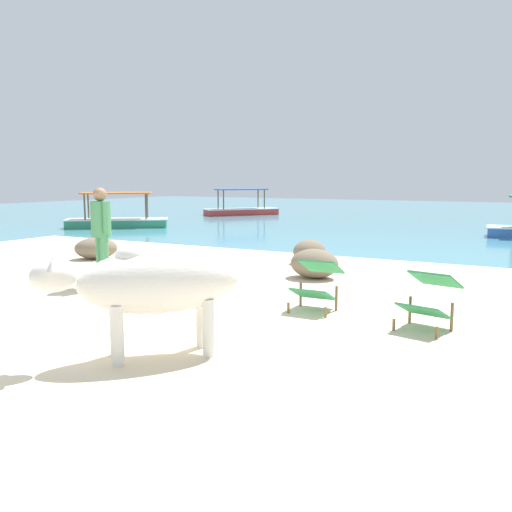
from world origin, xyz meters
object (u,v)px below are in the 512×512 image
Objects in this scene: cow at (155,283)px; deck_chair_near at (317,282)px; boat_green at (117,220)px; boat_red at (241,209)px; deck_chair_far at (429,296)px; person_standing at (101,229)px.

deck_chair_near is at bearing -151.07° from cow.
cow is at bearing 98.07° from boat_green.
boat_red is 0.99× the size of boat_green.
deck_chair_near is at bearing 70.76° from boat_red.
deck_chair_near is 19.66m from boat_red.
boat_red reaches higher than deck_chair_near.
deck_chair_far is at bearing 110.06° from boat_green.
cow is 21.56m from boat_red.
deck_chair_near is 0.48× the size of person_standing.
cow reaches higher than deck_chair_near.
person_standing is at bearing -87.90° from deck_chair_near.
cow is at bearing -15.35° from deck_chair_near.
boat_red is at bearing -147.85° from deck_chair_near.
cow is 3.23m from deck_chair_far.
cow is 2.24× the size of deck_chair_near.
boat_green is at bearing 33.53° from boat_red.
boat_green is (-7.62, 8.53, -0.70)m from person_standing.
deck_chair_near and deck_chair_far have the same top height.
person_standing is 18.10m from boat_red.
boat_red is at bearing -130.38° from boat_green.
person_standing is (-5.23, 0.03, 0.56)m from deck_chair_far.
boat_red is (-12.26, 16.70, -0.13)m from deck_chair_far.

